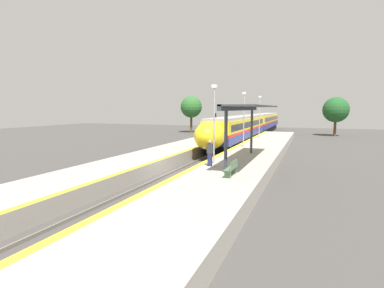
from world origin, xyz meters
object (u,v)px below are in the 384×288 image
at_px(railway_signal, 215,126).
at_px(lamppost_far, 260,114).
at_px(person_waiting, 210,152).
at_px(platform_bench, 232,168).
at_px(lamppost_near, 214,119).
at_px(lamppost_mid, 244,116).
at_px(train, 253,125).

bearing_deg(railway_signal, lamppost_far, 34.47).
bearing_deg(railway_signal, person_waiting, -73.82).
distance_m(platform_bench, railway_signal, 21.19).
xyz_separation_m(railway_signal, lamppost_near, (4.99, -16.37, 1.49)).
relative_size(lamppost_near, lamppost_mid, 1.00).
xyz_separation_m(lamppost_mid, lamppost_far, (0.00, 9.90, 0.00)).
relative_size(railway_signal, lamppost_near, 0.77).
distance_m(person_waiting, railway_signal, 18.32).
height_order(person_waiting, lamppost_near, lamppost_near).
height_order(platform_bench, railway_signal, railway_signal).
bearing_deg(lamppost_near, railway_signal, 106.96).
relative_size(person_waiting, lamppost_mid, 0.32).
xyz_separation_m(train, platform_bench, (4.61, -32.67, -0.74)).
bearing_deg(lamppost_far, lamppost_near, -90.00).
xyz_separation_m(platform_bench, lamppost_far, (-2.20, 23.33, 2.62)).
bearing_deg(railway_signal, lamppost_near, -73.04).
xyz_separation_m(train, railway_signal, (-2.58, -12.77, 0.40)).
xyz_separation_m(person_waiting, railway_signal, (-5.10, 17.58, 0.71)).
bearing_deg(person_waiting, train, 94.75).
bearing_deg(lamppost_near, lamppost_mid, 90.00).
distance_m(train, lamppost_far, 9.83).
distance_m(train, platform_bench, 33.00).
distance_m(train, lamppost_mid, 19.48).
bearing_deg(platform_bench, person_waiting, 131.97).
bearing_deg(lamppost_mid, lamppost_near, -90.00).
relative_size(person_waiting, lamppost_near, 0.32).
height_order(train, platform_bench, train).
relative_size(train, platform_bench, 28.33).
bearing_deg(train, lamppost_mid, -82.85).
height_order(train, lamppost_far, lamppost_far).
distance_m(person_waiting, lamppost_mid, 11.32).
height_order(platform_bench, lamppost_near, lamppost_near).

